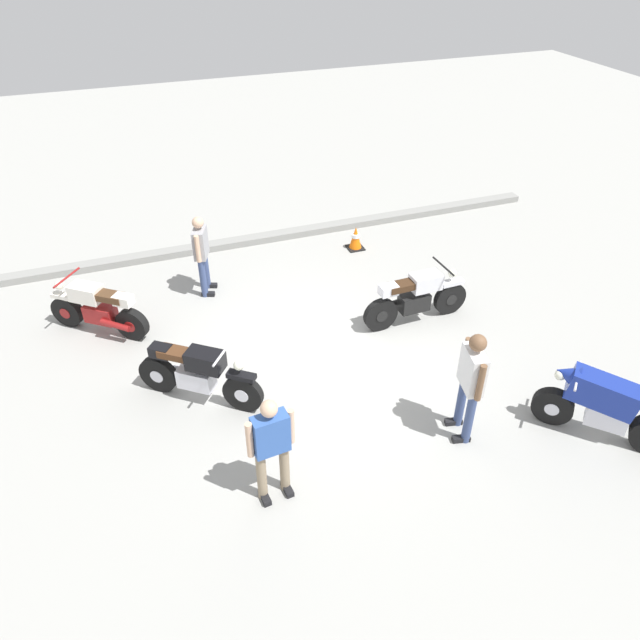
{
  "coord_description": "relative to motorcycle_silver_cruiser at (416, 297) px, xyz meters",
  "views": [
    {
      "loc": [
        -2.72,
        -7.36,
        6.45
      ],
      "look_at": [
        -0.01,
        0.2,
        0.75
      ],
      "focal_mm": 33.4,
      "sensor_mm": 36.0,
      "label": 1
    }
  ],
  "objects": [
    {
      "name": "ground_plane",
      "position": [
        -2.0,
        -0.58,
        -0.52
      ],
      "size": [
        40.0,
        40.0,
        0.0
      ],
      "primitive_type": "plane",
      "color": "#9E9E99"
    },
    {
      "name": "curb_edge",
      "position": [
        -2.0,
        4.02,
        -0.45
      ],
      "size": [
        14.0,
        0.3,
        0.15
      ],
      "primitive_type": "cube",
      "color": "gray",
      "rests_on": "ground"
    },
    {
      "name": "motorcycle_silver_cruiser",
      "position": [
        0.0,
        0.0,
        0.0
      ],
      "size": [
        2.09,
        0.7,
        1.09
      ],
      "rotation": [
        0.0,
        0.0,
        0.04
      ],
      "color": "black",
      "rests_on": "ground"
    },
    {
      "name": "motorcycle_black_cruiser",
      "position": [
        -4.13,
        -0.78,
        0.0
      ],
      "size": [
        1.73,
        1.37,
        1.09
      ],
      "rotation": [
        0.0,
        0.0,
        5.63
      ],
      "color": "black",
      "rests_on": "ground"
    },
    {
      "name": "motorcycle_cream_vintage",
      "position": [
        -5.49,
        1.61,
        -0.03
      ],
      "size": [
        1.64,
        1.32,
        1.07
      ],
      "rotation": [
        0.0,
        0.0,
        2.49
      ],
      "color": "black",
      "rests_on": "ground"
    },
    {
      "name": "motorcycle_blue_sportbike",
      "position": [
        1.18,
        -3.51,
        0.07
      ],
      "size": [
        1.51,
        1.52,
        1.14
      ],
      "rotation": [
        0.0,
        0.0,
        2.35
      ],
      "color": "black",
      "rests_on": "ground"
    },
    {
      "name": "person_in_gray_shirt",
      "position": [
        -3.45,
        2.32,
        0.4
      ],
      "size": [
        0.43,
        0.63,
        1.63
      ],
      "rotation": [
        0.0,
        0.0,
        5.93
      ],
      "color": "#384772",
      "rests_on": "ground"
    },
    {
      "name": "person_in_blue_shirt",
      "position": [
        -3.55,
        -2.91,
        0.4
      ],
      "size": [
        0.64,
        0.34,
        1.62
      ],
      "rotation": [
        0.0,
        0.0,
        4.81
      ],
      "color": "gray",
      "rests_on": "ground"
    },
    {
      "name": "person_in_white_shirt",
      "position": [
        -0.65,
        -2.79,
        0.51
      ],
      "size": [
        0.39,
        0.68,
        1.78
      ],
      "rotation": [
        0.0,
        0.0,
        2.93
      ],
      "color": "#384772",
      "rests_on": "ground"
    },
    {
      "name": "traffic_cone",
      "position": [
        0.05,
        2.98,
        -0.26
      ],
      "size": [
        0.36,
        0.36,
        0.53
      ],
      "color": "black",
      "rests_on": "ground"
    }
  ]
}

